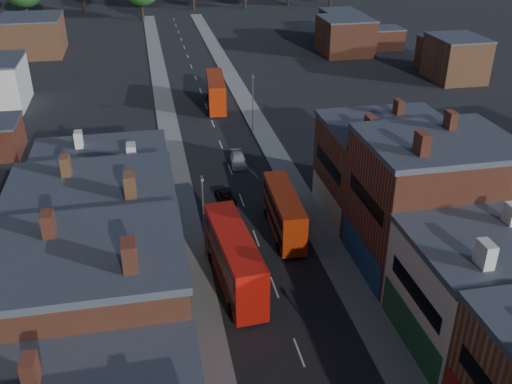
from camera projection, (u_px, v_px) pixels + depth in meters
name	position (u px, v px, depth m)	size (l,w,h in m)	color
pavement_west	(176.00, 167.00, 70.20)	(3.00, 200.00, 0.12)	gray
pavement_east	(278.00, 158.00, 72.48)	(3.00, 200.00, 0.12)	gray
lamp_post_2	(204.00, 212.00, 50.91)	(0.25, 0.70, 8.12)	slate
lamp_post_3	(253.00, 99.00, 78.78)	(0.25, 0.70, 8.12)	slate
bus_0	(234.00, 258.00, 47.84)	(3.64, 11.86, 5.04)	#B7120A
bus_1	(284.00, 212.00, 55.64)	(2.82, 10.21, 4.38)	#B12A0A
bus_2	(216.00, 91.00, 88.81)	(3.51, 11.29, 4.80)	#A12407
car_2	(226.00, 197.00, 62.18)	(1.80, 3.90, 1.09)	black
car_3	(238.00, 160.00, 70.71)	(1.80, 4.43, 1.29)	white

